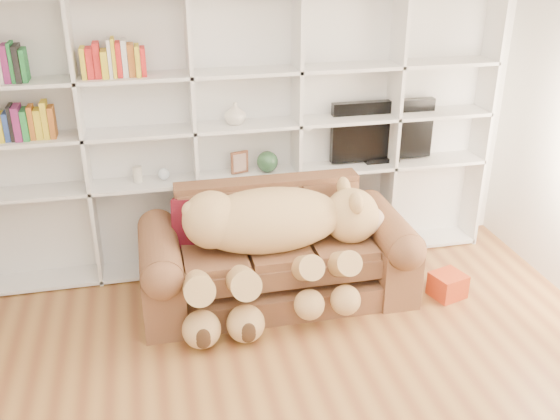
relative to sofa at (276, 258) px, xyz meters
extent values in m
cube|color=silver|center=(-0.12, 0.82, 1.00)|extent=(5.00, 0.02, 2.70)
cube|color=white|center=(-0.12, 0.78, 0.85)|extent=(4.40, 0.03, 2.40)
cube|color=white|center=(-1.44, 0.62, 0.85)|extent=(0.03, 0.35, 2.40)
cube|color=white|center=(-0.56, 0.62, 0.85)|extent=(0.03, 0.35, 2.40)
cube|color=white|center=(0.32, 0.62, 0.85)|extent=(0.03, 0.35, 2.40)
cube|color=white|center=(1.20, 0.62, 0.85)|extent=(0.03, 0.35, 2.40)
cube|color=white|center=(2.08, 0.62, 0.85)|extent=(0.03, 0.35, 2.40)
cube|color=white|center=(-0.12, 0.62, -0.32)|extent=(4.40, 0.35, 0.03)
cube|color=white|center=(-0.12, 0.62, 0.50)|extent=(4.40, 0.35, 0.03)
cube|color=white|center=(-0.12, 0.62, 0.95)|extent=(4.40, 0.35, 0.03)
cube|color=white|center=(-0.12, 0.62, 1.40)|extent=(4.40, 0.35, 0.03)
cube|color=brown|center=(0.00, -0.04, -0.24)|extent=(2.08, 0.84, 0.22)
cube|color=brown|center=(0.00, -0.06, 0.09)|extent=(1.54, 0.69, 0.30)
cube|color=brown|center=(0.00, 0.33, 0.30)|extent=(1.54, 0.20, 0.54)
cube|color=brown|center=(-0.93, -0.04, -0.07)|extent=(0.32, 0.94, 0.54)
cube|color=brown|center=(0.93, -0.04, -0.07)|extent=(0.32, 0.94, 0.54)
cylinder|color=brown|center=(-0.93, -0.04, 0.20)|extent=(0.32, 0.89, 0.32)
cylinder|color=brown|center=(0.93, -0.04, 0.20)|extent=(0.32, 0.89, 0.32)
ellipsoid|color=#DFB66F|center=(-0.07, -0.09, 0.40)|extent=(1.18, 0.57, 0.51)
sphere|color=#DFB66F|center=(-0.52, -0.09, 0.45)|extent=(0.45, 0.45, 0.45)
sphere|color=#DFB66F|center=(0.60, -0.09, 0.37)|extent=(0.45, 0.45, 0.45)
sphere|color=beige|center=(0.77, -0.09, 0.30)|extent=(0.22, 0.22, 0.22)
sphere|color=#3B2515|center=(0.86, -0.09, 0.29)|extent=(0.07, 0.07, 0.07)
ellipsoid|color=#DFB66F|center=(0.58, -0.25, 0.55)|extent=(0.11, 0.18, 0.18)
ellipsoid|color=#DFB66F|center=(0.58, 0.07, 0.55)|extent=(0.11, 0.18, 0.18)
sphere|color=#DFB66F|center=(-0.66, -0.09, 0.54)|extent=(0.15, 0.15, 0.15)
cylinder|color=#DFB66F|center=(0.13, -0.41, 0.12)|extent=(0.19, 0.54, 0.40)
cylinder|color=#DFB66F|center=(0.42, -0.41, 0.12)|extent=(0.19, 0.54, 0.40)
cylinder|color=#DFB66F|center=(-0.69, -0.41, 0.08)|extent=(0.22, 0.63, 0.46)
cylinder|color=#DFB66F|center=(-0.36, -0.41, 0.08)|extent=(0.22, 0.63, 0.46)
sphere|color=#DFB66F|center=(0.13, -0.58, -0.10)|extent=(0.23, 0.23, 0.23)
sphere|color=#DFB66F|center=(0.42, -0.58, -0.10)|extent=(0.23, 0.23, 0.23)
sphere|color=#DFB66F|center=(-0.69, -0.58, -0.19)|extent=(0.29, 0.29, 0.29)
sphere|color=#DFB66F|center=(-0.36, -0.58, -0.19)|extent=(0.29, 0.29, 0.29)
cube|color=maroon|center=(-0.61, 0.15, 0.32)|extent=(0.43, 0.29, 0.41)
cube|color=#B53818|center=(1.39, -0.34, -0.24)|extent=(0.31, 0.30, 0.20)
cube|color=black|center=(1.13, 0.67, 0.81)|extent=(0.95, 0.08, 0.54)
cube|color=black|center=(1.13, 0.67, 0.54)|extent=(0.32, 0.18, 0.04)
cube|color=brown|center=(-0.18, 0.62, 0.63)|extent=(0.16, 0.06, 0.20)
sphere|color=#295030|center=(0.06, 0.62, 0.61)|extent=(0.19, 0.19, 0.19)
cylinder|color=beige|center=(-1.04, 0.62, 0.59)|extent=(0.08, 0.08, 0.14)
cylinder|color=beige|center=(-1.05, 0.62, 0.59)|extent=(0.09, 0.09, 0.13)
sphere|color=silver|center=(-0.83, 0.62, 0.57)|extent=(0.10, 0.10, 0.10)
imported|color=beige|center=(-0.21, 0.62, 1.06)|extent=(0.24, 0.24, 0.19)
camera|label=1|loc=(-0.95, -4.38, 2.50)|focal=40.00mm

